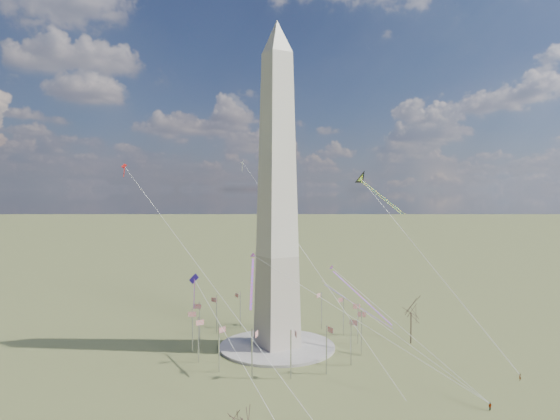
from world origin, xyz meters
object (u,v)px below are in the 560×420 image
tree_near (411,311)px  kite_delta_black (363,181)px  washington_monument (277,194)px  person_east (520,377)px

tree_near → kite_delta_black: bearing=91.4°
washington_monument → person_east: size_ratio=55.51×
washington_monument → person_east: washington_monument is taller
person_east → kite_delta_black: 79.16m
kite_delta_black → washington_monument: bearing=-12.3°
washington_monument → person_east: bearing=-53.7°
washington_monument → kite_delta_black: washington_monument is taller
tree_near → person_east: 38.32m
person_east → washington_monument: bearing=-84.5°
washington_monument → tree_near: size_ratio=6.74×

